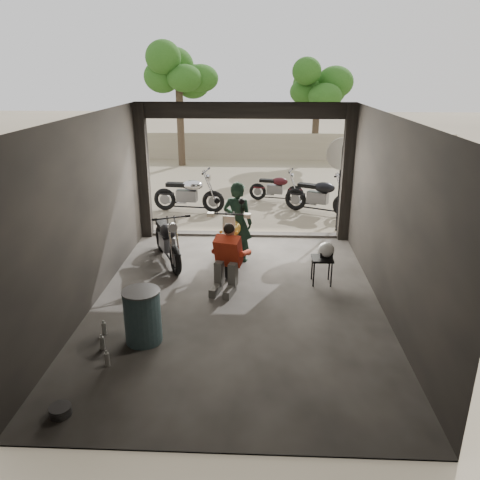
# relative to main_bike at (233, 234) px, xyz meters

# --- Properties ---
(ground) EXTENTS (80.00, 80.00, 0.00)m
(ground) POSITION_rel_main_bike_xyz_m (0.18, -1.78, -0.65)
(ground) COLOR #7A6D56
(ground) RESTS_ON ground
(garage) EXTENTS (7.00, 7.13, 3.20)m
(garage) POSITION_rel_main_bike_xyz_m (0.18, -1.23, 0.63)
(garage) COLOR #2D2B28
(garage) RESTS_ON ground
(boundary_wall) EXTENTS (18.00, 0.30, 1.20)m
(boundary_wall) POSITION_rel_main_bike_xyz_m (0.18, 12.22, -0.05)
(boundary_wall) COLOR gray
(boundary_wall) RESTS_ON ground
(tree_left) EXTENTS (2.20, 2.20, 5.60)m
(tree_left) POSITION_rel_main_bike_xyz_m (-2.82, 10.72, 3.34)
(tree_left) COLOR #382B1E
(tree_left) RESTS_ON ground
(tree_right) EXTENTS (2.20, 2.20, 5.00)m
(tree_right) POSITION_rel_main_bike_xyz_m (2.98, 12.22, 2.91)
(tree_right) COLOR #382B1E
(tree_right) RESTS_ON ground
(main_bike) EXTENTS (0.93, 1.99, 1.29)m
(main_bike) POSITION_rel_main_bike_xyz_m (0.00, 0.00, 0.00)
(main_bike) COLOR beige
(main_bike) RESTS_ON ground
(left_bike) EXTENTS (1.34, 1.86, 1.16)m
(left_bike) POSITION_rel_main_bike_xyz_m (-1.39, -0.02, -0.07)
(left_bike) COLOR black
(left_bike) RESTS_ON ground
(outside_bike_a) EXTENTS (1.90, 0.98, 1.23)m
(outside_bike_a) POSITION_rel_main_bike_xyz_m (-1.50, 3.79, -0.03)
(outside_bike_a) COLOR black
(outside_bike_a) RESTS_ON ground
(outside_bike_b) EXTENTS (1.60, 0.93, 1.01)m
(outside_bike_b) POSITION_rel_main_bike_xyz_m (1.05, 5.01, -0.14)
(outside_bike_b) COLOR #3D0E13
(outside_bike_b) RESTS_ON ground
(outside_bike_c) EXTENTS (1.96, 1.46, 1.23)m
(outside_bike_c) POSITION_rel_main_bike_xyz_m (2.23, 3.74, -0.03)
(outside_bike_c) COLOR black
(outside_bike_c) RESTS_ON ground
(rider) EXTENTS (0.73, 0.58, 1.74)m
(rider) POSITION_rel_main_bike_xyz_m (0.09, 0.13, 0.22)
(rider) COLOR black
(rider) RESTS_ON ground
(mechanic) EXTENTS (0.81, 0.97, 1.21)m
(mechanic) POSITION_rel_main_bike_xyz_m (-0.05, -1.34, -0.04)
(mechanic) COLOR red
(mechanic) RESTS_ON ground
(stool) EXTENTS (0.39, 0.39, 0.54)m
(stool) POSITION_rel_main_bike_xyz_m (1.74, -0.97, -0.18)
(stool) COLOR black
(stool) RESTS_ON ground
(helmet) EXTENTS (0.40, 0.41, 0.30)m
(helmet) POSITION_rel_main_bike_xyz_m (1.81, -0.94, 0.05)
(helmet) COLOR silver
(helmet) RESTS_ON stool
(oil_drum) EXTENTS (0.68, 0.68, 0.84)m
(oil_drum) POSITION_rel_main_bike_xyz_m (-1.16, -3.13, -0.22)
(oil_drum) COLOR #3D5E66
(oil_drum) RESTS_ON ground
(sign_post) EXTENTS (0.78, 0.08, 2.35)m
(sign_post) POSITION_rel_main_bike_xyz_m (2.53, 2.25, 0.94)
(sign_post) COLOR black
(sign_post) RESTS_ON ground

